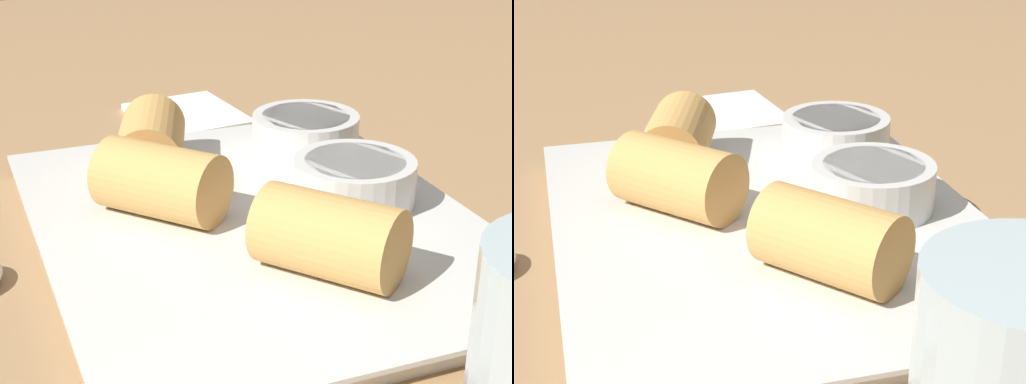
% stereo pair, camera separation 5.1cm
% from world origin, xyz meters
% --- Properties ---
extents(table_surface, '(1.80, 1.40, 0.02)m').
position_xyz_m(table_surface, '(0.00, 0.00, 0.01)').
color(table_surface, '#A87F54').
rests_on(table_surface, ground).
extents(serving_plate, '(0.35, 0.27, 0.01)m').
position_xyz_m(serving_plate, '(-0.02, 0.01, 0.03)').
color(serving_plate, silver).
rests_on(serving_plate, table_surface).
extents(roll_front_left, '(0.09, 0.09, 0.05)m').
position_xyz_m(roll_front_left, '(0.06, 0.01, 0.06)').
color(roll_front_left, '#DBA356').
rests_on(roll_front_left, serving_plate).
extents(roll_front_right, '(0.09, 0.09, 0.05)m').
position_xyz_m(roll_front_right, '(-0.05, -0.05, 0.06)').
color(roll_front_right, '#DBA356').
rests_on(roll_front_right, serving_plate).
extents(roll_back_left, '(0.09, 0.07, 0.05)m').
position_xyz_m(roll_back_left, '(-0.13, -0.03, 0.06)').
color(roll_back_left, '#DBA356').
rests_on(roll_back_left, serving_plate).
extents(dipping_bowl_near, '(0.08, 0.08, 0.03)m').
position_xyz_m(dipping_bowl_near, '(-0.02, 0.08, 0.05)').
color(dipping_bowl_near, silver).
rests_on(dipping_bowl_near, serving_plate).
extents(dipping_bowl_far, '(0.08, 0.08, 0.03)m').
position_xyz_m(dipping_bowl_far, '(-0.12, 0.08, 0.05)').
color(dipping_bowl_far, silver).
rests_on(dipping_bowl_far, serving_plate).
extents(napkin, '(0.11, 0.10, 0.01)m').
position_xyz_m(napkin, '(-0.27, 0.04, 0.02)').
color(napkin, white).
rests_on(napkin, table_surface).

